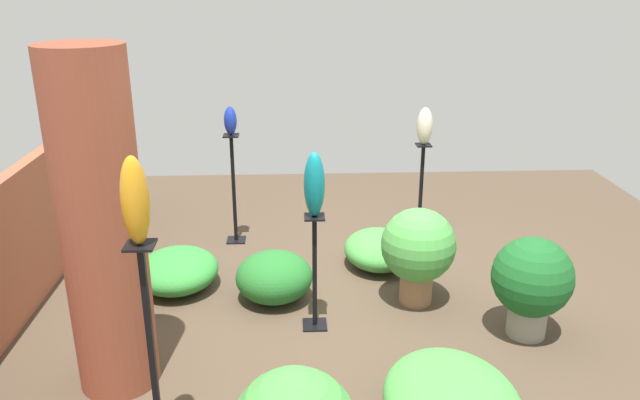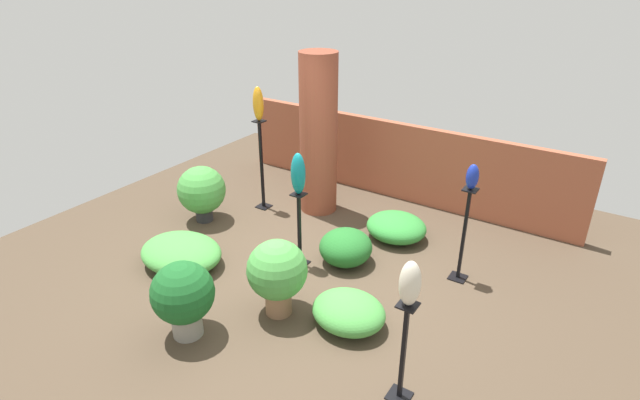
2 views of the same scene
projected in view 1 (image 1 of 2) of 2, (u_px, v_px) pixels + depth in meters
ground_plane at (348, 315)px, 5.32m from camera, size 8.00×8.00×0.00m
brick_wall_back at (6, 257)px, 4.99m from camera, size 5.60×0.12×1.23m
brick_pillar at (102, 228)px, 4.09m from camera, size 0.55×0.55×2.36m
pedestal_cobalt at (234, 194)px, 6.62m from camera, size 0.20×0.20×1.19m
pedestal_ivory at (421, 193)px, 6.91m from camera, size 0.20×0.20×1.01m
pedestal_amber at (153, 362)px, 3.60m from camera, size 0.20×0.20×1.38m
pedestal_teal at (315, 278)px, 5.02m from camera, size 0.20×0.20×0.98m
art_vase_cobalt at (230, 121)px, 6.35m from camera, size 0.14×0.13×0.29m
art_vase_ivory at (425, 126)px, 6.65m from camera, size 0.17×0.17×0.40m
art_vase_amber at (135, 201)px, 3.26m from camera, size 0.16×0.15×0.49m
art_vase_teal at (314, 185)px, 4.75m from camera, size 0.18×0.16×0.51m
potted_plant_mid_left at (532, 281)px, 4.89m from camera, size 0.64×0.64×0.83m
potted_plant_front_left at (418, 248)px, 5.37m from camera, size 0.65×0.65×0.87m
foliage_bed_west at (177, 270)px, 5.75m from camera, size 0.83×0.76×0.34m
foliage_bed_center at (274, 277)px, 5.51m from camera, size 0.66×0.68×0.44m
foliage_bed_rear at (379, 249)px, 6.18m from camera, size 0.79×0.69×0.34m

